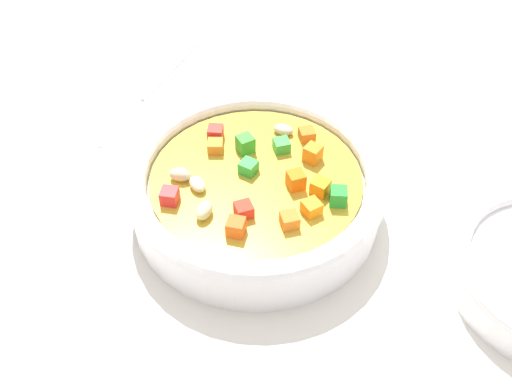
% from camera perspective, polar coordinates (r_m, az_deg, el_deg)
% --- Properties ---
extents(ground_plane, '(1.40, 1.40, 0.02)m').
position_cam_1_polar(ground_plane, '(0.50, -0.00, -2.50)').
color(ground_plane, silver).
extents(soup_bowl_main, '(0.22, 0.22, 0.05)m').
position_cam_1_polar(soup_bowl_main, '(0.47, 0.00, 0.46)').
color(soup_bowl_main, white).
rests_on(soup_bowl_main, ground_plane).
extents(spoon, '(0.20, 0.08, 0.01)m').
position_cam_1_polar(spoon, '(0.61, -11.79, 9.00)').
color(spoon, silver).
rests_on(spoon, ground_plane).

